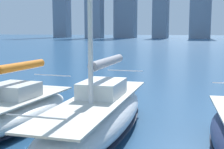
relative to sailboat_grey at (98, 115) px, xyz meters
name	(u,v)px	position (x,y,z in m)	size (l,w,h in m)	color
sailboat_grey	(98,115)	(0.00, 0.00, 0.00)	(2.51, 9.14, 9.73)	silver
sailboat_orange	(8,111)	(3.54, 0.14, -0.09)	(2.85, 7.50, 10.77)	white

